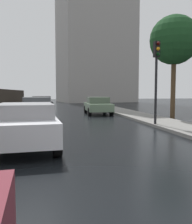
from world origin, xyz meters
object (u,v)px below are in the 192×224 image
(car_black_far_ahead, at_px, (41,103))
(traffic_light, at_px, (156,67))
(car_grey_mid_road, at_px, (37,109))
(street_tree_near, at_px, (174,41))
(car_white_near_kerb, at_px, (27,124))
(car_green_far_lane, at_px, (98,105))

(car_black_far_ahead, distance_m, traffic_light, 13.37)
(car_black_far_ahead, xyz_separation_m, traffic_light, (5.87, -11.81, 2.22))
(car_grey_mid_road, bearing_deg, street_tree_near, 178.93)
(car_white_near_kerb, bearing_deg, car_black_far_ahead, -93.46)
(street_tree_near, bearing_deg, traffic_light, -128.68)
(car_white_near_kerb, xyz_separation_m, car_black_far_ahead, (-0.04, 15.32, -0.01))
(car_white_near_kerb, height_order, traffic_light, traffic_light)
(car_grey_mid_road, height_order, traffic_light, traffic_light)
(car_white_near_kerb, distance_m, car_green_far_lane, 11.80)
(car_green_far_lane, distance_m, street_tree_near, 7.21)
(car_green_far_lane, relative_size, traffic_light, 0.98)
(car_grey_mid_road, distance_m, street_tree_near, 9.53)
(car_grey_mid_road, relative_size, street_tree_near, 0.60)
(car_green_far_lane, bearing_deg, car_white_near_kerb, -110.13)
(car_black_far_ahead, bearing_deg, car_white_near_kerb, 86.41)
(car_white_near_kerb, height_order, street_tree_near, street_tree_near)
(car_green_far_lane, distance_m, traffic_light, 7.90)
(car_grey_mid_road, bearing_deg, car_black_far_ahead, -92.80)
(car_white_near_kerb, xyz_separation_m, street_tree_near, (8.52, 6.88, 4.24))
(car_black_far_ahead, height_order, street_tree_near, street_tree_near)
(car_white_near_kerb, xyz_separation_m, traffic_light, (5.83, 3.52, 2.21))
(car_green_far_lane, bearing_deg, car_black_far_ahead, 137.06)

